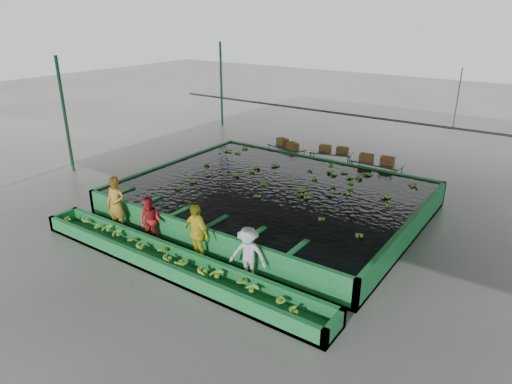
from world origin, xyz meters
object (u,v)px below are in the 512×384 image
Objects in this scene: flotation_tank at (272,198)px; sorting_trough at (171,262)px; packing_table_left at (286,156)px; worker_a at (116,204)px; worker_c at (196,233)px; packing_table_mid at (330,161)px; box_stack_mid at (334,152)px; box_stack_right at (376,163)px; worker_d at (248,255)px; packing_table_right at (376,173)px; worker_b at (150,221)px; box_stack_left at (287,147)px.

sorting_trough is (0.00, -5.10, -0.20)m from flotation_tank.
worker_a is at bearing -95.63° from packing_table_left.
worker_a is at bearing -167.99° from worker_c.
worker_c is (0.25, 0.80, 0.64)m from sorting_trough.
flotation_tank is at bearing -87.23° from packing_table_mid.
box_stack_right is at bearing -16.09° from box_stack_mid.
worker_d is 9.78m from packing_table_mid.
worker_c reaches higher than packing_table_left.
packing_table_right is (4.39, -0.10, 0.05)m from packing_table_left.
sorting_trough is 1.05m from worker_c.
worker_b is at bearing -85.81° from packing_table_left.
worker_a is at bearing -120.81° from box_stack_right.
packing_table_right is at bearing -1.62° from box_stack_left.
worker_b is 1.88m from worker_c.
sorting_trough is at bearing -25.87° from worker_a.
worker_a is at bearing 162.85° from worker_b.
worker_c reaches higher than box_stack_right.
box_stack_right reaches higher than packing_table_mid.
sorting_trough is 7.79× the size of box_stack_mid.
box_stack_left is at bearing 72.39° from worker_a.
packing_table_mid is (-0.51, 9.50, -0.47)m from worker_c.
packing_table_left is at bearing 177.78° from box_stack_right.
worker_a reaches higher than worker_b.
box_stack_left is 4.36m from box_stack_right.
packing_table_mid is 1.44× the size of box_stack_mid.
worker_d is 9.75m from box_stack_mid.
box_stack_mid is at bearing 12.29° from packing_table_left.
box_stack_right is (3.73, 8.87, 0.19)m from worker_b.
box_stack_left is (0.93, 9.06, -0.07)m from worker_a.
box_stack_mid reaches higher than packing_table_left.
box_stack_left is (-2.00, -0.44, 0.44)m from packing_table_mid.
sorting_trough is 5.42× the size of packing_table_mid.
worker_b is 9.08m from box_stack_left.
flotation_tank is 5.38× the size of worker_a.
worker_c is at bearing -86.96° from packing_table_mid.
worker_a is at bearing 165.87° from sorting_trough.
box_stack_right is at bearing 90.20° from worker_c.
worker_a is 1.01× the size of packing_table_mid.
packing_table_left is 0.43m from box_stack_left.
packing_table_right is 0.48m from box_stack_right.
box_stack_mid is at bearing 90.66° from sorting_trough.
packing_table_right is 2.32m from box_stack_mid.
packing_table_right is at bearing 90.32° from worker_c.
worker_a is 1.56m from worker_b.
worker_d is 10.03m from packing_table_left.
packing_table_mid is (2.93, 9.50, -0.51)m from worker_a.
sorting_trough is 10.13m from box_stack_left.
packing_table_right is at bearing 47.67° from worker_a.
box_stack_left is at bearing 29.65° from packing_table_left.
sorting_trough is at bearing -102.30° from box_stack_right.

